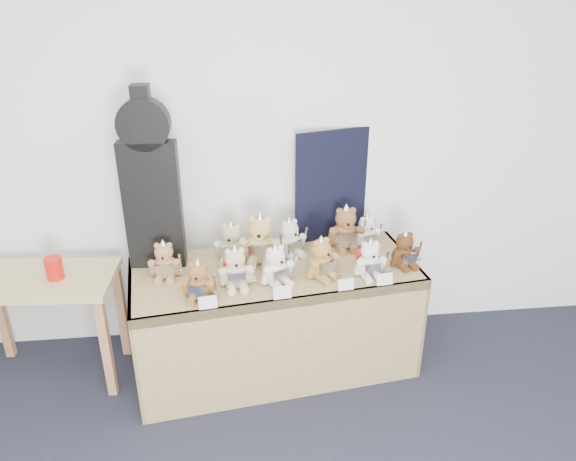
{
  "coord_description": "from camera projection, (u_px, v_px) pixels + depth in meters",
  "views": [
    {
      "loc": [
        0.16,
        -0.77,
        2.33
      ],
      "look_at": [
        0.47,
        1.99,
        0.98
      ],
      "focal_mm": 35.0,
      "sensor_mm": 36.0,
      "label": 1
    }
  ],
  "objects": [
    {
      "name": "room_shell",
      "position": [
        250.0,
        125.0,
        3.31
      ],
      "size": [
        6.0,
        6.0,
        6.0
      ],
      "color": "white",
      "rests_on": "floor"
    },
    {
      "name": "display_table",
      "position": [
        277.0,
        296.0,
        3.29
      ],
      "size": [
        1.75,
        0.91,
        0.7
      ],
      "rotation": [
        0.0,
        0.0,
        0.13
      ],
      "color": "olive",
      "rests_on": "floor"
    },
    {
      "name": "side_table",
      "position": [
        43.0,
        295.0,
        3.26
      ],
      "size": [
        0.86,
        0.52,
        0.69
      ],
      "rotation": [
        0.0,
        0.0,
        -0.07
      ],
      "color": "#A18F56",
      "rests_on": "floor"
    },
    {
      "name": "guitar_case",
      "position": [
        150.0,
        183.0,
        3.11
      ],
      "size": [
        0.33,
        0.11,
        1.05
      ],
      "rotation": [
        0.0,
        0.0,
        -0.06
      ],
      "color": "black",
      "rests_on": "display_table"
    },
    {
      "name": "navy_board",
      "position": [
        336.0,
        185.0,
        3.5
      ],
      "size": [
        0.53,
        0.16,
        0.72
      ],
      "primitive_type": "cube",
      "rotation": [
        0.0,
        0.0,
        0.26
      ],
      "color": "black",
      "rests_on": "display_table"
    },
    {
      "name": "red_cup",
      "position": [
        54.0,
        268.0,
        3.16
      ],
      "size": [
        0.1,
        0.1,
        0.13
      ],
      "primitive_type": "cylinder",
      "color": "red",
      "rests_on": "side_table"
    },
    {
      "name": "teddy_front_far_left",
      "position": [
        199.0,
        282.0,
        2.96
      ],
      "size": [
        0.2,
        0.18,
        0.25
      ],
      "rotation": [
        0.0,
        0.0,
        -0.16
      ],
      "color": "brown",
      "rests_on": "display_table"
    },
    {
      "name": "teddy_front_left",
      "position": [
        236.0,
        269.0,
        3.07
      ],
      "size": [
        0.22,
        0.19,
        0.27
      ],
      "rotation": [
        0.0,
        0.0,
        0.09
      ],
      "color": "#CBB38F",
      "rests_on": "display_table"
    },
    {
      "name": "teddy_front_centre",
      "position": [
        276.0,
        266.0,
        3.09
      ],
      "size": [
        0.22,
        0.21,
        0.26
      ],
      "rotation": [
        0.0,
        0.0,
        0.47
      ],
      "color": "white",
      "rests_on": "display_table"
    },
    {
      "name": "teddy_front_right",
      "position": [
        321.0,
        260.0,
        3.16
      ],
      "size": [
        0.22,
        0.22,
        0.27
      ],
      "rotation": [
        0.0,
        0.0,
        0.54
      ],
      "color": "#A0753D",
      "rests_on": "display_table"
    },
    {
      "name": "teddy_front_far_right",
      "position": [
        370.0,
        260.0,
        3.17
      ],
      "size": [
        0.21,
        0.18,
        0.25
      ],
      "rotation": [
        0.0,
        0.0,
        0.12
      ],
      "color": "silver",
      "rests_on": "display_table"
    },
    {
      "name": "teddy_front_end",
      "position": [
        404.0,
        251.0,
        3.27
      ],
      "size": [
        0.2,
        0.18,
        0.24
      ],
      "rotation": [
        0.0,
        0.0,
        0.3
      ],
      "color": "#4D2E1A",
      "rests_on": "display_table"
    },
    {
      "name": "teddy_back_left",
      "position": [
        232.0,
        244.0,
        3.32
      ],
      "size": [
        0.22,
        0.2,
        0.27
      ],
      "rotation": [
        0.0,
        0.0,
        -0.25
      ],
      "color": "#BFB48B",
      "rests_on": "display_table"
    },
    {
      "name": "teddy_back_centre_left",
      "position": [
        260.0,
        241.0,
        3.3
      ],
      "size": [
        0.28,
        0.24,
        0.34
      ],
      "rotation": [
        0.0,
        0.0,
        -0.17
      ],
      "color": "tan",
      "rests_on": "display_table"
    },
    {
      "name": "teddy_back_centre_right",
      "position": [
        290.0,
        239.0,
        3.39
      ],
      "size": [
        0.22,
        0.21,
        0.26
      ],
      "rotation": [
        0.0,
        0.0,
        0.51
      ],
      "color": "beige",
      "rests_on": "display_table"
    },
    {
      "name": "teddy_back_right",
      "position": [
        345.0,
        229.0,
        3.48
      ],
      "size": [
        0.25,
        0.2,
        0.31
      ],
      "rotation": [
        0.0,
        0.0,
        0.02
      ],
      "color": "brown",
      "rests_on": "display_table"
    },
    {
      "name": "teddy_back_end",
      "position": [
        367.0,
        232.0,
        3.51
      ],
      "size": [
        0.19,
        0.18,
        0.23
      ],
      "rotation": [
        0.0,
        0.0,
        0.36
      ],
      "color": "white",
      "rests_on": "display_table"
    },
    {
      "name": "teddy_back_far_left",
      "position": [
        165.0,
        262.0,
        3.16
      ],
      "size": [
        0.2,
        0.16,
        0.25
      ],
      "rotation": [
        0.0,
        0.0,
        -0.04
      ],
      "color": "#A4724C",
      "rests_on": "display_table"
    },
    {
      "name": "entry_card_a",
      "position": [
        208.0,
        302.0,
        2.89
      ],
      "size": [
        0.1,
        0.03,
        0.07
      ],
      "primitive_type": "cube",
      "rotation": [
        -0.24,
        0.0,
        0.13
      ],
      "color": "silver",
      "rests_on": "display_table"
    },
    {
      "name": "entry_card_b",
      "position": [
        282.0,
        292.0,
        2.98
      ],
      "size": [
        0.1,
        0.03,
        0.07
      ],
      "primitive_type": "cube",
      "rotation": [
        -0.24,
        0.0,
        0.13
      ],
      "color": "silver",
      "rests_on": "display_table"
    },
    {
      "name": "entry_card_c",
      "position": [
        346.0,
        285.0,
        3.05
      ],
      "size": [
        0.09,
        0.03,
        0.06
      ],
      "primitive_type": "cube",
      "rotation": [
        -0.24,
        0.0,
        0.13
      ],
      "color": "silver",
      "rests_on": "display_table"
    },
    {
      "name": "entry_card_d",
      "position": [
        385.0,
        279.0,
        3.1
      ],
      "size": [
        0.09,
        0.03,
        0.07
      ],
      "primitive_type": "cube",
      "rotation": [
        -0.24,
        0.0,
        0.13
      ],
      "color": "silver",
      "rests_on": "display_table"
    }
  ]
}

